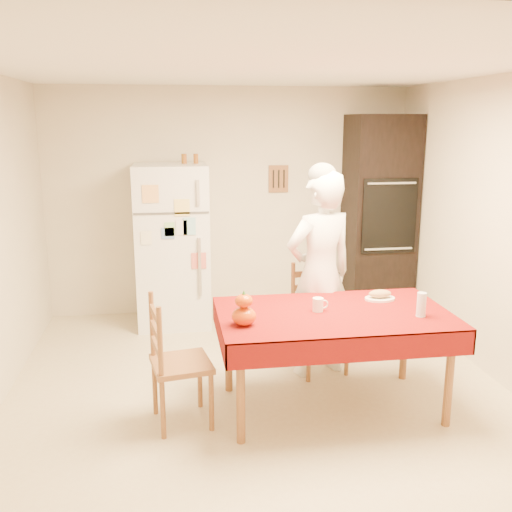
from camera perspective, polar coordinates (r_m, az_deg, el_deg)
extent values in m
plane|color=#C1AF8B|center=(4.63, 0.57, -14.04)|extent=(4.50, 4.50, 0.00)
cube|color=beige|center=(6.40, -2.65, 5.43)|extent=(4.00, 0.02, 2.50)
cube|color=beige|center=(2.11, 10.68, -11.42)|extent=(4.00, 0.02, 2.50)
cube|color=beige|center=(4.93, 24.23, 1.90)|extent=(0.02, 4.50, 2.50)
cube|color=white|center=(4.13, 0.65, 18.52)|extent=(4.00, 4.50, 0.02)
cube|color=brown|center=(6.44, 2.26, 7.72)|extent=(0.22, 0.02, 0.30)
cube|color=white|center=(6.07, -8.35, 1.04)|extent=(0.75, 0.70, 1.70)
cube|color=silver|center=(5.61, -5.82, 6.33)|extent=(0.03, 0.03, 0.25)
cube|color=silver|center=(5.75, -5.65, -1.11)|extent=(0.03, 0.03, 0.60)
cube|color=black|center=(6.49, 12.17, 3.92)|extent=(0.70, 0.60, 2.20)
cube|color=black|center=(6.20, 13.20, 3.90)|extent=(0.59, 0.02, 0.80)
cylinder|color=brown|center=(3.90, -1.54, -13.66)|extent=(0.06, 0.06, 0.71)
cylinder|color=brown|center=(4.61, -2.77, -9.30)|extent=(0.06, 0.06, 0.71)
cylinder|color=brown|center=(4.32, 18.75, -11.62)|extent=(0.06, 0.06, 0.71)
cylinder|color=brown|center=(4.97, 14.64, -8.02)|extent=(0.06, 0.06, 0.71)
cube|color=brown|center=(4.25, 7.76, -5.98)|extent=(1.60, 0.90, 0.04)
cube|color=#63050C|center=(4.24, 7.77, -5.65)|extent=(1.70, 1.00, 0.01)
cylinder|color=brown|center=(4.83, 5.30, -10.08)|extent=(0.04, 0.04, 0.43)
cylinder|color=brown|center=(5.11, 3.63, -8.68)|extent=(0.04, 0.04, 0.43)
cylinder|color=brown|center=(4.98, 9.09, -9.42)|extent=(0.04, 0.04, 0.43)
cylinder|color=brown|center=(5.26, 7.25, -8.11)|extent=(0.04, 0.04, 0.43)
cube|color=brown|center=(4.96, 6.39, -6.54)|extent=(0.49, 0.48, 0.04)
cube|color=brown|center=(5.02, 5.59, -3.25)|extent=(0.36, 0.10, 0.50)
cylinder|color=brown|center=(4.12, -4.48, -14.37)|extent=(0.04, 0.04, 0.43)
cylinder|color=brown|center=(4.06, -9.30, -14.93)|extent=(0.04, 0.04, 0.43)
cylinder|color=brown|center=(4.43, -5.63, -12.29)|extent=(0.04, 0.04, 0.43)
cylinder|color=brown|center=(4.38, -10.08, -12.77)|extent=(0.04, 0.04, 0.43)
cube|color=brown|center=(4.14, -7.48, -10.66)|extent=(0.47, 0.48, 0.04)
cube|color=brown|center=(4.02, -9.98, -7.65)|extent=(0.09, 0.36, 0.50)
imported|color=white|center=(4.80, 6.39, -1.88)|extent=(0.74, 0.60, 1.75)
cylinder|color=white|center=(4.23, 6.21, -4.86)|extent=(0.08, 0.08, 0.10)
ellipsoid|color=#D34C04|center=(3.93, -1.21, -6.03)|extent=(0.17, 0.17, 0.13)
ellipsoid|color=red|center=(3.89, -1.22, -4.50)|extent=(0.12, 0.12, 0.09)
cylinder|color=silver|center=(4.25, 16.21, -4.69)|extent=(0.07, 0.07, 0.18)
cylinder|color=white|center=(4.58, 12.28, -4.19)|extent=(0.24, 0.24, 0.02)
ellipsoid|color=#96744A|center=(4.57, 12.30, -3.71)|extent=(0.18, 0.10, 0.06)
cylinder|color=brown|center=(6.00, -7.23, 9.62)|extent=(0.05, 0.05, 0.10)
cylinder|color=brown|center=(6.00, -7.19, 9.62)|extent=(0.05, 0.05, 0.10)
cylinder|color=#904E1A|center=(6.00, -6.04, 9.65)|extent=(0.05, 0.05, 0.10)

